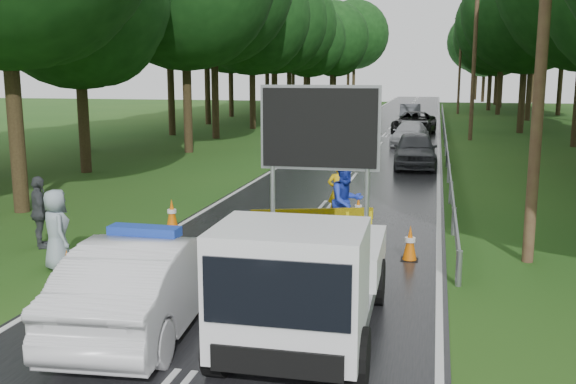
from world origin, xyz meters
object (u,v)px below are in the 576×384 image
(officer, at_px, (338,191))
(queue_car_fourth, at_px, (410,114))
(queue_car_third, at_px, (414,123))
(civilian, at_px, (346,201))
(police_sedan, at_px, (147,282))
(barrier, at_px, (312,221))
(queue_car_first, at_px, (415,150))
(queue_car_second, at_px, (410,134))
(work_truck, at_px, (305,276))

(officer, relative_size, queue_car_fourth, 0.35)
(queue_car_third, bearing_deg, civilian, -86.18)
(police_sedan, bearing_deg, barrier, -117.57)
(barrier, relative_size, civilian, 1.35)
(queue_car_third, bearing_deg, officer, -87.37)
(queue_car_first, distance_m, queue_car_third, 15.11)
(civilian, height_order, queue_car_fourth, civilian)
(barrier, distance_m, queue_car_third, 29.63)
(barrier, relative_size, queue_car_third, 0.48)
(queue_car_second, height_order, queue_car_fourth, queue_car_fourth)
(civilian, distance_m, queue_car_first, 12.82)
(civilian, xyz_separation_m, queue_car_first, (1.22, 12.76, -0.19))
(barrier, height_order, queue_car_second, queue_car_second)
(civilian, bearing_deg, work_truck, -128.93)
(queue_car_fourth, bearing_deg, queue_car_second, -90.09)
(work_truck, relative_size, queue_car_fourth, 1.02)
(civilian, relative_size, queue_car_fourth, 0.40)
(police_sedan, distance_m, queue_car_third, 34.17)
(queue_car_third, relative_size, queue_car_fourth, 1.15)
(barrier, relative_size, queue_car_second, 0.58)
(barrier, height_order, civilian, civilian)
(officer, distance_m, queue_car_third, 25.88)
(work_truck, height_order, queue_car_third, work_truck)
(work_truck, bearing_deg, queue_car_first, 86.06)
(work_truck, relative_size, officer, 2.93)
(officer, height_order, queue_car_fourth, officer)
(police_sedan, height_order, barrier, police_sedan)
(officer, bearing_deg, queue_car_fourth, -108.66)
(barrier, bearing_deg, queue_car_first, 64.99)
(work_truck, height_order, queue_car_first, work_truck)
(civilian, xyz_separation_m, queue_car_second, (0.64, 21.33, -0.30))
(barrier, bearing_deg, queue_car_third, 69.53)
(work_truck, bearing_deg, police_sedan, -179.73)
(officer, height_order, civilian, civilian)
(officer, bearing_deg, civilian, 85.90)
(officer, relative_size, queue_car_first, 0.37)
(work_truck, distance_m, queue_car_fourth, 43.59)
(police_sedan, relative_size, barrier, 1.84)
(civilian, height_order, queue_car_third, civilian)
(police_sedan, bearing_deg, queue_car_third, -100.35)
(civilian, relative_size, queue_car_second, 0.43)
(queue_car_first, height_order, queue_car_second, queue_car_first)
(queue_car_first, distance_m, queue_car_second, 8.59)
(officer, bearing_deg, police_sedan, 59.64)
(queue_car_third, bearing_deg, work_truck, -85.54)
(police_sedan, distance_m, queue_car_first, 19.27)
(civilian, distance_m, queue_car_third, 27.86)
(officer, distance_m, queue_car_second, 19.36)
(officer, xyz_separation_m, queue_car_fourth, (0.46, 35.45, -0.04))
(police_sedan, bearing_deg, queue_car_first, -105.94)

